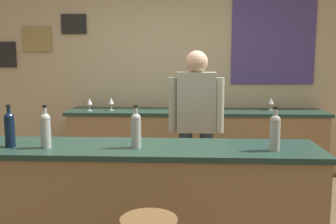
% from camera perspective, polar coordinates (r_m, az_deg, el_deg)
% --- Properties ---
extents(back_wall, '(6.00, 0.09, 2.80)m').
position_cam_1_polar(back_wall, '(5.17, -0.13, 6.49)').
color(back_wall, tan).
rests_on(back_wall, ground_plane).
extents(bar_counter, '(2.51, 0.60, 0.92)m').
position_cam_1_polar(bar_counter, '(2.96, -3.10, -13.70)').
color(bar_counter, olive).
rests_on(bar_counter, ground_plane).
extents(side_counter, '(3.19, 0.56, 0.90)m').
position_cam_1_polar(side_counter, '(4.92, 4.06, -4.96)').
color(side_counter, olive).
rests_on(side_counter, ground_plane).
extents(bartender, '(0.52, 0.21, 1.62)m').
position_cam_1_polar(bartender, '(3.69, 4.13, -1.68)').
color(bartender, '#384766').
rests_on(bartender, ground_plane).
extents(wine_bottle_a, '(0.07, 0.07, 0.31)m').
position_cam_1_polar(wine_bottle_a, '(3.00, -22.21, -2.22)').
color(wine_bottle_a, black).
rests_on(wine_bottle_a, bar_counter).
extents(wine_bottle_b, '(0.07, 0.07, 0.31)m').
position_cam_1_polar(wine_bottle_b, '(2.88, -17.53, -2.39)').
color(wine_bottle_b, '#999E99').
rests_on(wine_bottle_b, bar_counter).
extents(wine_bottle_c, '(0.07, 0.07, 0.31)m').
position_cam_1_polar(wine_bottle_c, '(2.76, -4.72, -2.49)').
color(wine_bottle_c, '#999E99').
rests_on(wine_bottle_c, bar_counter).
extents(wine_bottle_d, '(0.07, 0.07, 0.31)m').
position_cam_1_polar(wine_bottle_d, '(2.76, 15.42, -2.74)').
color(wine_bottle_d, '#999E99').
rests_on(wine_bottle_d, bar_counter).
extents(wine_glass_a, '(0.07, 0.07, 0.16)m').
position_cam_1_polar(wine_glass_a, '(4.88, -11.45, 1.46)').
color(wine_glass_a, silver).
rests_on(wine_glass_a, side_counter).
extents(wine_glass_b, '(0.07, 0.07, 0.16)m').
position_cam_1_polar(wine_glass_b, '(4.89, -8.34, 1.55)').
color(wine_glass_b, silver).
rests_on(wine_glass_b, side_counter).
extents(wine_glass_c, '(0.07, 0.07, 0.16)m').
position_cam_1_polar(wine_glass_c, '(4.80, 7.64, 1.44)').
color(wine_glass_c, silver).
rests_on(wine_glass_c, side_counter).
extents(wine_glass_d, '(0.07, 0.07, 0.16)m').
position_cam_1_polar(wine_glass_d, '(4.99, 14.87, 1.50)').
color(wine_glass_d, silver).
rests_on(wine_glass_d, side_counter).
extents(coffee_mug, '(0.13, 0.08, 0.09)m').
position_cam_1_polar(coffee_mug, '(4.80, 5.58, 0.72)').
color(coffee_mug, '#338C4C').
rests_on(coffee_mug, side_counter).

